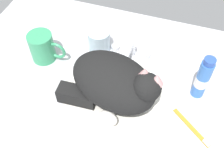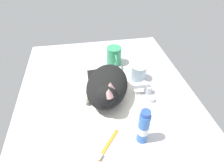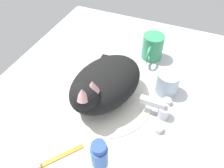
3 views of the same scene
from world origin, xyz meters
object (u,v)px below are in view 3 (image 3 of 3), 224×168
object	(u,v)px
faucet	(160,110)
toothpaste_bottle	(100,163)
cat	(104,84)
coffee_mug	(152,47)
rinse_cup	(167,83)
toothbrush	(55,158)

from	to	relation	value
faucet	toothpaste_bottle	world-z (taller)	toothpaste_bottle
cat	coffee_mug	size ratio (longest dim) A/B	2.46
coffee_mug	rinse_cup	xyz separation A→B (cm)	(16.22, 9.78, -1.02)
rinse_cup	toothpaste_bottle	distance (cm)	36.55
coffee_mug	toothbrush	distance (cm)	54.04
toothpaste_bottle	toothbrush	distance (cm)	14.91
cat	toothpaste_bottle	bearing A→B (deg)	22.11
faucet	coffee_mug	bearing A→B (deg)	-159.26
coffee_mug	toothpaste_bottle	xyz separation A→B (cm)	(51.58, 1.11, 2.27)
toothpaste_bottle	toothbrush	xyz separation A→B (cm)	(0.89, -13.27, -6.74)
cat	toothbrush	bearing A→B (deg)	-8.47
faucet	cat	world-z (taller)	cat
toothpaste_bottle	faucet	bearing A→B (deg)	159.31
rinse_cup	toothbrush	world-z (taller)	rinse_cup
cat	rinse_cup	world-z (taller)	cat
faucet	cat	size ratio (longest dim) A/B	0.45
cat	coffee_mug	xyz separation A→B (cm)	(-27.92, 8.50, -2.55)
coffee_mug	rinse_cup	bearing A→B (deg)	31.09
coffee_mug	rinse_cup	world-z (taller)	coffee_mug
rinse_cup	toothbrush	distance (cm)	42.50
faucet	rinse_cup	size ratio (longest dim) A/B	1.77
coffee_mug	cat	bearing A→B (deg)	-16.94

